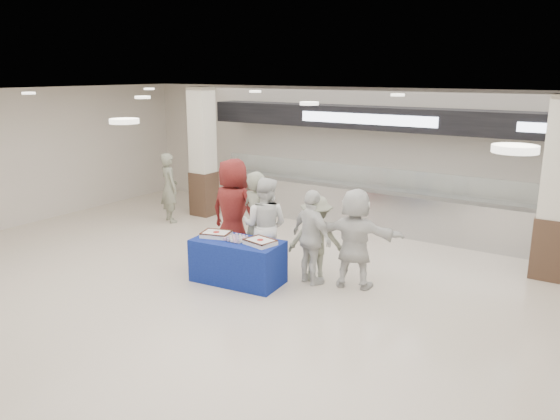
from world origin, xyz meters
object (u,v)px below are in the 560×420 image
Objects in this scene: cupcake_tray at (236,238)px; chef_tall at (265,226)px; chef_short at (312,237)px; sheet_cake_right at (260,242)px; sheet_cake_left at (216,234)px; soldier_bg at (169,188)px; soldier_a at (257,221)px; civilian_maroon at (233,211)px; display_table at (238,261)px; soldier_b at (316,239)px; civilian_white at (355,238)px.

chef_tall reaches higher than cupcake_tray.
chef_tall is 1.07× the size of chef_short.
chef_tall is (-0.32, 0.60, 0.08)m from sheet_cake_right.
soldier_bg is (-3.33, 2.25, 0.04)m from sheet_cake_left.
cupcake_tray is at bearing 174.61° from soldier_bg.
chef_short is (1.17, -0.04, -0.10)m from soldier_a.
sheet_cake_right reaches higher than cupcake_tray.
chef_tall is (0.81, -0.12, -0.12)m from civilian_maroon.
display_table is 0.83m from chef_tall.
cupcake_tray is at bearing 61.08° from chef_tall.
chef_short is 0.98× the size of soldier_bg.
chef_short reaches higher than soldier_b.
soldier_a is at bearing 171.11° from civilian_maroon.
soldier_a reaches higher than sheet_cake_right.
display_table is at bearing 14.76° from soldier_b.
chef_tall reaches higher than display_table.
chef_short reaches higher than sheet_cake_left.
chef_tall is at bearing 170.11° from civilian_maroon.
sheet_cake_left is 0.83m from civilian_maroon.
soldier_bg is (-4.88, 1.59, 0.02)m from chef_short.
soldier_bg is (-3.74, 2.23, 0.06)m from cupcake_tray.
soldier_b is at bearing -158.14° from soldier_a.
sheet_cake_right is 1.59m from civilian_white.
civilian_white is (1.84, 0.22, -0.06)m from soldier_a.
display_table is at bearing 1.77° from sheet_cake_left.
cupcake_tray is at bearing 107.28° from soldier_a.
soldier_a is at bearing -25.63° from chef_tall.
civilian_white is (1.33, 0.87, 0.06)m from sheet_cake_right.
soldier_bg is (-4.23, 2.20, 0.04)m from sheet_cake_right.
civilian_maroon is (-0.64, 0.76, 0.22)m from cupcake_tray.
civilian_maroon is 1.78m from soldier_b.
soldier_bg is at bearing -27.42° from civilian_white.
soldier_bg is at bearing 4.35° from chef_short.
civilian_white is 5.72m from soldier_bg.
sheet_cake_right is 0.69m from chef_tall.
soldier_bg is (-5.56, 1.33, -0.02)m from civilian_white.
soldier_bg reaches higher than soldier_b.
soldier_a is at bearing 20.41° from chef_short.
chef_short is at bearing 174.82° from civilian_maroon.
civilian_maroon is 3.44m from soldier_bg.
cupcake_tray is 0.67m from chef_tall.
soldier_bg is (-4.87, 1.42, 0.09)m from soldier_b.
soldier_a is 1.17m from soldier_b.
civilian_maroon is at bearing -10.71° from civilian_white.
display_table is 1.03× the size of soldier_b.
display_table is at bearing 130.32° from civilian_maroon.
sheet_cake_left is 0.33× the size of civilian_white.
chef_tall is 1.17× the size of soldier_b.
sheet_cake_left is at bearing 8.35° from civilian_white.
cupcake_tray is 1.02m from civilian_maroon.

